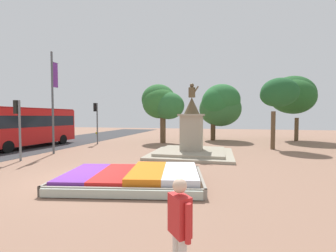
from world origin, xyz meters
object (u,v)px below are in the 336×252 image
traffic_light_far_corner (96,116)px  pedestrian_crossing_plaza (180,225)px  statue_monument (192,141)px  city_bus (25,125)px  traffic_light_mid_block (18,118)px  flower_planter (135,178)px  banner_pole (53,100)px

traffic_light_far_corner → pedestrian_crossing_plaza: 19.58m
statue_monument → pedestrian_crossing_plaza: bearing=-83.8°
city_bus → traffic_light_mid_block: bearing=-47.2°
statue_monument → pedestrian_crossing_plaza: 12.13m
traffic_light_far_corner → city_bus: (-4.45, -3.76, -0.76)m
flower_planter → traffic_light_far_corner: 14.16m
statue_monument → traffic_light_mid_block: bearing=-155.7°
traffic_light_far_corner → banner_pole: banner_pole is taller
flower_planter → banner_pole: size_ratio=0.84×
statue_monument → traffic_light_far_corner: (-9.68, 4.05, 1.71)m
city_bus → banner_pole: bearing=-24.1°
traffic_light_mid_block → traffic_light_far_corner: traffic_light_far_corner is taller
pedestrian_crossing_plaza → traffic_light_mid_block: bearing=145.4°
traffic_light_far_corner → banner_pole: size_ratio=0.55×
statue_monument → traffic_light_mid_block: 10.83m
traffic_light_far_corner → pedestrian_crossing_plaza: bearing=-55.7°
statue_monument → city_bus: statue_monument is taller
statue_monument → traffic_light_mid_block: (-9.77, -4.42, 1.55)m
banner_pole → pedestrian_crossing_plaza: bearing=-43.4°
statue_monument → traffic_light_mid_block: statue_monument is taller
city_bus → pedestrian_crossing_plaza: (15.44, -12.36, -0.93)m
banner_pole → city_bus: size_ratio=0.77×
banner_pole → city_bus: banner_pole is taller
flower_planter → pedestrian_crossing_plaza: size_ratio=3.52×
flower_planter → traffic_light_far_corner: bearing=126.6°
flower_planter → statue_monument: 7.31m
banner_pole → pedestrian_crossing_plaza: size_ratio=4.17×
traffic_light_mid_block → city_bus: bearing=132.8°
traffic_light_far_corner → city_bus: traffic_light_far_corner is taller
flower_planter → traffic_light_far_corner: (-8.32, 11.20, 2.45)m
flower_planter → pedestrian_crossing_plaza: pedestrian_crossing_plaza is taller
statue_monument → flower_planter: bearing=-100.8°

